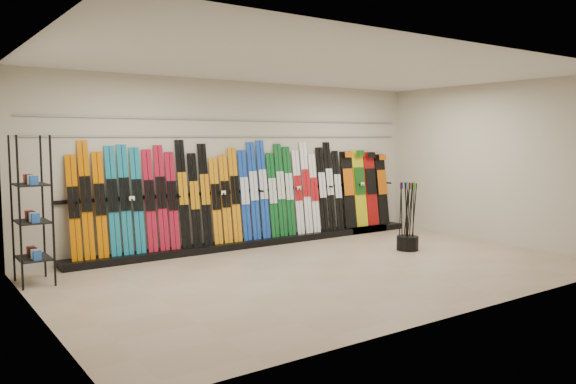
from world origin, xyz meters
TOP-DOWN VIEW (x-y plane):
  - floor at (0.00, 0.00)m, footprint 8.00×8.00m
  - back_wall at (0.00, 2.50)m, footprint 8.00×0.00m
  - left_wall at (-4.00, 0.00)m, footprint 0.00×5.00m
  - right_wall at (4.00, 0.00)m, footprint 0.00×5.00m
  - ceiling at (0.00, 0.00)m, footprint 8.00×8.00m
  - ski_rack_base at (0.22, 2.28)m, footprint 8.00×0.40m
  - skis at (-0.46, 2.35)m, footprint 5.37×0.27m
  - snowboards at (2.92, 2.36)m, footprint 1.25×0.25m
  - accessory_rack at (-3.75, 1.70)m, footprint 0.40×0.60m
  - pole_bin at (2.11, 0.38)m, footprint 0.38×0.38m
  - ski_poles at (2.12, 0.40)m, footprint 0.27×0.36m
  - slatwall_rail_0 at (0.00, 2.48)m, footprint 7.60×0.02m
  - slatwall_rail_1 at (0.00, 2.48)m, footprint 7.60×0.02m

SIDE VIEW (x-z plane):
  - floor at x=0.00m, z-range 0.00..0.00m
  - ski_rack_base at x=0.22m, z-range 0.00..0.12m
  - pole_bin at x=2.11m, z-range 0.00..0.25m
  - ski_poles at x=2.12m, z-range 0.02..1.20m
  - snowboards at x=2.92m, z-range 0.10..1.70m
  - skis at x=-0.46m, z-range 0.05..1.87m
  - accessory_rack at x=-3.75m, z-range 0.00..2.01m
  - back_wall at x=0.00m, z-range -2.50..5.50m
  - left_wall at x=-4.00m, z-range -1.00..4.00m
  - right_wall at x=4.00m, z-range -1.00..4.00m
  - slatwall_rail_0 at x=0.00m, z-range 1.98..2.02m
  - slatwall_rail_1 at x=0.00m, z-range 2.28..2.31m
  - ceiling at x=0.00m, z-range 3.00..3.00m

